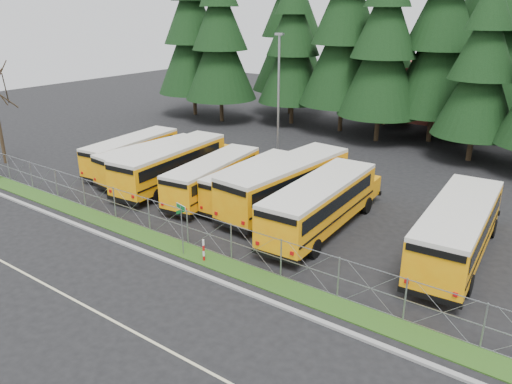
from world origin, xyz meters
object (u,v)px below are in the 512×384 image
(bus_6, at_px, (323,205))
(bus_5, at_px, (290,184))
(bus_4, at_px, (256,183))
(light_standard, at_px, (279,92))
(bus_3, at_px, (216,178))
(bus_0, at_px, (135,153))
(bus_2, at_px, (175,165))
(bus_east, at_px, (458,231))
(striped_bollard, at_px, (204,251))
(street_sign, at_px, (182,219))
(bus_1, at_px, (155,162))

(bus_6, bearing_deg, bus_5, 150.07)
(bus_4, height_order, light_standard, light_standard)
(bus_3, relative_size, bus_4, 1.03)
(bus_0, bearing_deg, bus_2, -15.49)
(bus_0, distance_m, bus_6, 17.43)
(bus_east, distance_m, striped_bollard, 12.84)
(street_sign, bearing_deg, bus_east, 34.31)
(bus_4, xyz_separation_m, bus_5, (2.36, 0.37, 0.29))
(bus_0, height_order, bus_5, bus_5)
(bus_3, xyz_separation_m, bus_east, (15.59, 0.38, 0.21))
(bus_6, bearing_deg, bus_4, 164.01)
(bus_5, xyz_separation_m, street_sign, (-0.96, -8.71, 0.45))
(bus_3, xyz_separation_m, bus_4, (2.67, 0.86, -0.04))
(bus_6, relative_size, light_standard, 1.14)
(bus_2, relative_size, bus_6, 0.99)
(bus_1, distance_m, bus_4, 8.88)
(bus_2, distance_m, light_standard, 11.34)
(street_sign, bearing_deg, bus_4, 99.49)
(bus_0, relative_size, bus_1, 1.02)
(bus_4, relative_size, bus_5, 0.82)
(bus_east, bearing_deg, bus_5, 171.21)
(bus_east, xyz_separation_m, street_sign, (-11.52, -7.86, 0.50))
(bus_east, relative_size, street_sign, 4.15)
(bus_2, height_order, bus_4, bus_2)
(bus_1, xyz_separation_m, street_sign, (10.26, -7.75, 0.74))
(bus_2, bearing_deg, bus_0, 165.62)
(bus_5, bearing_deg, bus_1, -170.55)
(bus_5, relative_size, street_sign, 4.29)
(bus_1, bearing_deg, bus_0, 173.86)
(bus_6, relative_size, street_sign, 4.10)
(bus_3, bearing_deg, bus_4, 10.56)
(bus_3, height_order, bus_east, bus_east)
(bus_4, bearing_deg, bus_6, -14.99)
(bus_5, bearing_deg, bus_4, -166.49)
(bus_1, relative_size, striped_bollard, 8.22)
(light_standard, bearing_deg, bus_4, -64.02)
(bus_2, distance_m, bus_6, 12.26)
(street_sign, bearing_deg, bus_3, 118.54)
(striped_bollard, bearing_deg, bus_6, 66.77)
(bus_east, bearing_deg, bus_3, 177.24)
(bus_3, bearing_deg, bus_5, 6.43)
(bus_0, bearing_deg, bus_east, -7.29)
(bus_2, xyz_separation_m, striped_bollard, (9.29, -7.40, -0.89))
(bus_0, xyz_separation_m, bus_4, (11.67, 0.02, -0.03))
(bus_1, height_order, bus_5, bus_5)
(bus_0, xyz_separation_m, bus_5, (14.03, 0.39, 0.26))
(bus_3, relative_size, striped_bollard, 8.42)
(bus_4, distance_m, light_standard, 11.46)
(bus_4, bearing_deg, bus_1, -177.84)
(bus_6, bearing_deg, striped_bollard, -115.89)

